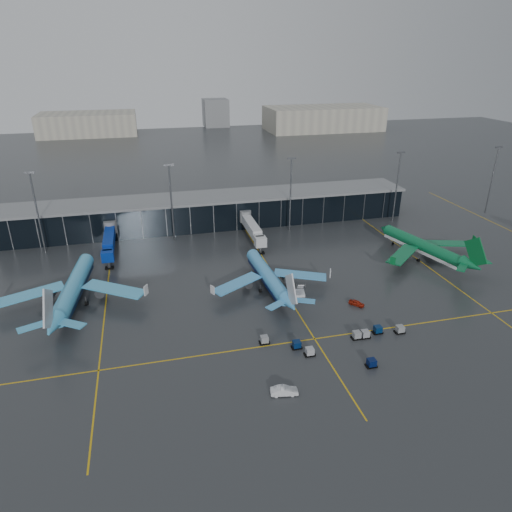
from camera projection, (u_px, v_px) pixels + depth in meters
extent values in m
plane|color=#282B2D|center=(254.00, 310.00, 110.33)|extent=(600.00, 600.00, 0.00)
cube|color=black|center=(213.00, 211.00, 163.23)|extent=(140.00, 16.00, 10.00)
cube|color=slate|center=(212.00, 197.00, 161.07)|extent=(142.00, 17.00, 0.80)
cylinder|color=#595B60|center=(110.00, 227.00, 147.94)|extent=(4.00, 4.00, 4.00)
cube|color=navy|center=(109.00, 245.00, 136.31)|extent=(3.00, 24.00, 3.00)
cylinder|color=#595B60|center=(109.00, 265.00, 130.93)|extent=(1.00, 1.00, 2.60)
cylinder|color=#595B60|center=(245.00, 216.00, 157.81)|extent=(4.00, 4.00, 4.00)
cube|color=silver|center=(255.00, 232.00, 146.17)|extent=(3.00, 24.00, 3.00)
cylinder|color=#595B60|center=(260.00, 250.00, 140.79)|extent=(1.00, 1.00, 2.60)
cylinder|color=#595B60|center=(38.00, 214.00, 137.48)|extent=(0.50, 0.50, 25.00)
cube|color=#595B60|center=(29.00, 172.00, 132.29)|extent=(3.00, 0.40, 0.60)
cylinder|color=#595B60|center=(172.00, 204.00, 146.25)|extent=(0.50, 0.50, 25.00)
cube|color=#595B60|center=(169.00, 165.00, 141.07)|extent=(3.00, 0.40, 0.60)
cylinder|color=#595B60|center=(290.00, 196.00, 155.02)|extent=(0.50, 0.50, 25.00)
cube|color=#595B60|center=(292.00, 158.00, 149.84)|extent=(3.00, 0.40, 0.60)
cylinder|color=#595B60|center=(396.00, 188.00, 163.79)|extent=(0.50, 0.50, 25.00)
cube|color=#595B60|center=(401.00, 152.00, 158.61)|extent=(3.00, 0.40, 0.60)
cylinder|color=#595B60|center=(492.00, 181.00, 172.56)|extent=(0.50, 0.50, 25.00)
cube|color=#595B60|center=(499.00, 147.00, 167.38)|extent=(3.00, 0.40, 0.60)
cube|color=#B2AD99|center=(323.00, 118.00, 363.38)|extent=(90.00, 42.00, 18.00)
cube|color=#B2AD99|center=(88.00, 124.00, 342.04)|extent=(70.00, 38.00, 16.00)
cube|color=#B2AD99|center=(216.00, 113.00, 380.47)|extent=(20.00, 20.00, 22.00)
cube|color=gold|center=(107.00, 289.00, 120.37)|extent=(0.30, 120.00, 0.02)
cube|color=gold|center=(271.00, 271.00, 130.24)|extent=(0.30, 120.00, 0.02)
cube|color=gold|center=(412.00, 255.00, 140.11)|extent=(0.30, 120.00, 0.02)
cube|color=gold|center=(315.00, 339.00, 99.23)|extent=(220.00, 0.30, 0.02)
cube|color=black|center=(356.00, 338.00, 99.31)|extent=(2.20, 1.50, 0.36)
cube|color=gray|center=(357.00, 335.00, 99.00)|extent=(1.60, 1.50, 1.50)
cube|color=black|center=(377.00, 332.00, 101.25)|extent=(2.20, 1.50, 0.36)
cube|color=#051F46|center=(378.00, 329.00, 100.94)|extent=(1.60, 1.50, 1.50)
cube|color=black|center=(365.00, 337.00, 99.65)|extent=(2.20, 1.50, 0.36)
cube|color=gray|center=(365.00, 334.00, 99.34)|extent=(1.60, 1.50, 1.50)
cube|color=black|center=(399.00, 332.00, 101.39)|extent=(2.20, 1.50, 0.36)
cube|color=gray|center=(400.00, 329.00, 101.07)|extent=(1.60, 1.50, 1.50)
cube|color=black|center=(297.00, 347.00, 96.08)|extent=(2.20, 1.50, 0.36)
cube|color=#051B45|center=(297.00, 344.00, 95.76)|extent=(1.60, 1.50, 1.50)
cube|color=black|center=(310.00, 354.00, 93.85)|extent=(2.20, 1.50, 0.36)
cube|color=#999CA2|center=(310.00, 351.00, 93.53)|extent=(1.60, 1.50, 1.50)
cube|color=black|center=(264.00, 342.00, 97.72)|extent=(2.20, 1.50, 0.36)
cube|color=gray|center=(264.00, 339.00, 97.41)|extent=(1.60, 1.50, 1.50)
cube|color=black|center=(371.00, 366.00, 90.42)|extent=(2.20, 1.50, 0.36)
cube|color=#04113B|center=(372.00, 363.00, 90.11)|extent=(1.60, 1.50, 1.50)
cube|color=silver|center=(300.00, 293.00, 117.26)|extent=(2.83, 3.60, 0.80)
cube|color=silver|center=(300.00, 287.00, 116.49)|extent=(2.17, 3.11, 2.29)
imported|color=#9A1C0B|center=(357.00, 303.00, 112.10)|extent=(3.69, 3.98, 1.32)
imported|color=silver|center=(284.00, 391.00, 82.78)|extent=(5.22, 2.50, 1.65)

